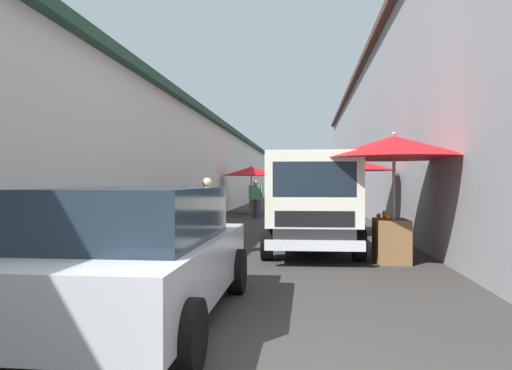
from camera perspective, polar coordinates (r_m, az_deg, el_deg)
ground at (r=16.68m, az=3.70°, el=-4.78°), size 90.00×90.00×0.00m
building_left_whitewash at (r=20.28m, az=-15.44°, el=2.22°), size 49.80×7.50×4.29m
building_right_concrete at (r=19.87m, az=23.97°, el=5.91°), size 49.80×7.50×6.83m
fruit_stall_far_left at (r=9.02m, az=16.55°, el=3.22°), size 2.78×2.78×2.44m
fruit_stall_far_right at (r=13.22m, az=11.04°, el=1.68°), size 2.72×2.72×2.30m
fruit_stall_near_right at (r=21.93m, az=-0.53°, el=1.27°), size 2.74×2.74×2.29m
hatchback_car at (r=5.23m, az=-14.02°, el=-8.16°), size 3.92×1.93×1.45m
delivery_truck at (r=9.66m, az=6.77°, el=-2.40°), size 4.97×2.09×2.08m
vendor_by_crates at (r=9.60m, az=-5.99°, el=-3.16°), size 0.37×0.59×1.59m
vendor_in_shade at (r=19.01m, az=-0.05°, el=-1.42°), size 0.33×0.60×1.57m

